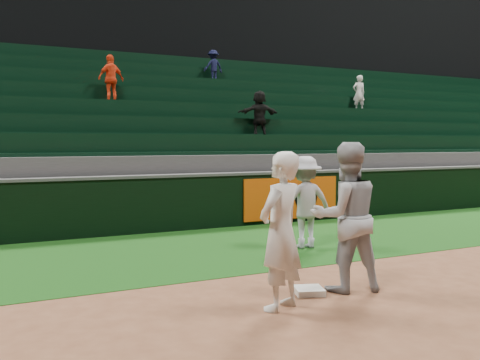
# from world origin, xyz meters

# --- Properties ---
(ground) EXTENTS (70.00, 70.00, 0.00)m
(ground) POSITION_xyz_m (0.00, 0.00, 0.00)
(ground) COLOR brown
(ground) RESTS_ON ground
(foul_grass) EXTENTS (36.00, 4.20, 0.01)m
(foul_grass) POSITION_xyz_m (0.00, 3.00, 0.00)
(foul_grass) COLOR #0E350D
(foul_grass) RESTS_ON ground
(upper_deck) EXTENTS (40.00, 12.00, 12.00)m
(upper_deck) POSITION_xyz_m (0.00, 17.45, 6.00)
(upper_deck) COLOR black
(upper_deck) RESTS_ON ground
(first_base) EXTENTS (0.46, 0.46, 0.08)m
(first_base) POSITION_xyz_m (-0.07, -0.31, 0.04)
(first_base) COLOR white
(first_base) RESTS_ON ground
(first_baseman) EXTENTS (0.80, 0.70, 1.85)m
(first_baseman) POSITION_xyz_m (-0.72, -0.68, 0.92)
(first_baseman) COLOR silver
(first_baseman) RESTS_ON ground
(baserunner) EXTENTS (1.10, 0.95, 1.96)m
(baserunner) POSITION_xyz_m (0.46, -0.38, 0.98)
(baserunner) COLOR #A2A5AC
(baserunner) RESTS_ON ground
(base_coach) EXTENTS (1.17, 0.78, 1.69)m
(base_coach) POSITION_xyz_m (1.55, 2.24, 0.85)
(base_coach) COLOR #A2A4B0
(base_coach) RESTS_ON foul_grass
(field_wall) EXTENTS (36.00, 0.45, 1.25)m
(field_wall) POSITION_xyz_m (0.03, 5.20, 0.63)
(field_wall) COLOR black
(field_wall) RESTS_ON ground
(stadium_seating) EXTENTS (36.00, 5.95, 4.94)m
(stadium_seating) POSITION_xyz_m (0.00, 8.97, 1.70)
(stadium_seating) COLOR #3A3A3D
(stadium_seating) RESTS_ON ground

